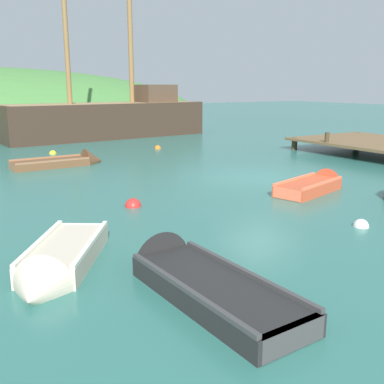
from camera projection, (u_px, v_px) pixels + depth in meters
ground_plane at (260, 178)px, 15.52m from camera, size 120.00×120.00×0.00m
sailing_ship at (108, 123)px, 27.72m from camera, size 15.16×4.23×12.87m
rowboat_outer_left at (316, 187)px, 13.70m from camera, size 3.17×1.73×0.93m
rowboat_outer_right at (66, 163)px, 17.99m from camera, size 3.62×1.17×1.06m
rowboat_portside at (58, 265)px, 7.67m from camera, size 2.49×3.07×0.96m
rowboat_center at (191, 280)px, 7.13m from camera, size 1.27×3.90×1.09m
buoy_white at (361, 227)px, 10.17m from camera, size 0.35×0.35×0.35m
buoy_yellow at (53, 154)px, 21.08m from camera, size 0.33×0.33×0.33m
buoy_orange at (158, 148)px, 22.90m from camera, size 0.33×0.33×0.33m
buoy_red at (133, 206)px, 11.89m from camera, size 0.44×0.44×0.44m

